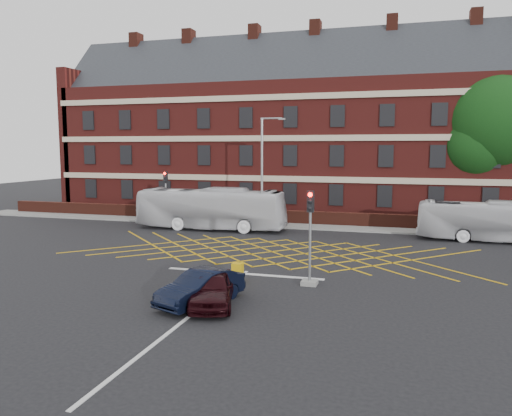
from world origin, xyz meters
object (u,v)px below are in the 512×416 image
(car_navy, at_px, (201,287))
(traffic_light_near, at_px, (310,247))
(bus_right, at_px, (493,221))
(car_maroon, at_px, (213,288))
(bus_left, at_px, (211,209))
(deciduous_tree, at_px, (493,129))
(traffic_light_far, at_px, (166,203))
(street_lamp, at_px, (263,193))
(utility_cabinet, at_px, (238,272))
(direction_signs, at_px, (144,203))

(car_navy, xyz_separation_m, traffic_light_near, (3.67, 3.92, 1.10))
(bus_right, xyz_separation_m, car_maroon, (-12.87, -17.78, -0.66))
(bus_left, height_order, deciduous_tree, deciduous_tree)
(car_maroon, bearing_deg, car_navy, 160.07)
(traffic_light_far, bearing_deg, deciduous_tree, 18.04)
(bus_left, relative_size, traffic_light_near, 2.66)
(bus_left, height_order, car_maroon, bus_left)
(traffic_light_far, distance_m, street_lamp, 8.45)
(traffic_light_near, relative_size, utility_cabinet, 5.07)
(bus_left, height_order, street_lamp, street_lamp)
(bus_right, xyz_separation_m, deciduous_tree, (1.08, 9.07, 6.31))
(bus_right, distance_m, car_maroon, 21.96)
(deciduous_tree, bearing_deg, car_maroon, -117.45)
(deciduous_tree, bearing_deg, utility_cabinet, -121.39)
(traffic_light_near, bearing_deg, traffic_light_far, 134.59)
(car_navy, height_order, deciduous_tree, deciduous_tree)
(car_navy, bearing_deg, traffic_light_near, 67.36)
(traffic_light_near, xyz_separation_m, street_lamp, (-6.10, 13.94, 1.07))
(bus_left, relative_size, direction_signs, 5.18)
(traffic_light_far, bearing_deg, car_maroon, -58.73)
(street_lamp, height_order, utility_cabinet, street_lamp)
(car_navy, bearing_deg, street_lamp, 118.21)
(car_maroon, height_order, traffic_light_near, traffic_light_near)
(street_lamp, bearing_deg, traffic_light_far, 175.05)
(deciduous_tree, xyz_separation_m, street_lamp, (-16.91, -8.95, -4.82))
(deciduous_tree, height_order, direction_signs, deciduous_tree)
(bus_right, bearing_deg, car_maroon, 146.26)
(traffic_light_far, bearing_deg, bus_left, -17.69)
(traffic_light_far, height_order, street_lamp, street_lamp)
(bus_left, bearing_deg, bus_right, -88.95)
(bus_right, relative_size, car_maroon, 2.40)
(bus_right, bearing_deg, traffic_light_far, 90.16)
(street_lamp, relative_size, utility_cabinet, 9.92)
(car_navy, bearing_deg, traffic_light_far, 140.59)
(car_maroon, relative_size, utility_cabinet, 4.77)
(traffic_light_far, bearing_deg, traffic_light_near, -45.41)
(deciduous_tree, bearing_deg, direction_signs, -167.71)
(deciduous_tree, bearing_deg, traffic_light_far, -161.96)
(utility_cabinet, bearing_deg, direction_signs, 130.07)
(car_maroon, bearing_deg, traffic_light_far, 105.89)
(deciduous_tree, xyz_separation_m, utility_cabinet, (-14.14, -23.18, -7.23))
(deciduous_tree, relative_size, utility_cabinet, 14.74)
(car_navy, distance_m, car_maroon, 0.53)
(utility_cabinet, bearing_deg, bus_left, 116.24)
(direction_signs, bearing_deg, deciduous_tree, 12.29)
(car_maroon, xyz_separation_m, traffic_light_far, (-11.31, 18.62, 1.08))
(car_maroon, bearing_deg, deciduous_tree, 47.17)
(street_lamp, bearing_deg, car_maroon, -80.62)
(street_lamp, bearing_deg, bus_left, -169.95)
(traffic_light_far, height_order, utility_cabinet, traffic_light_far)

